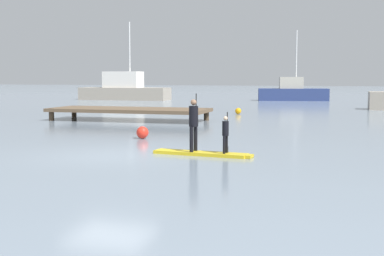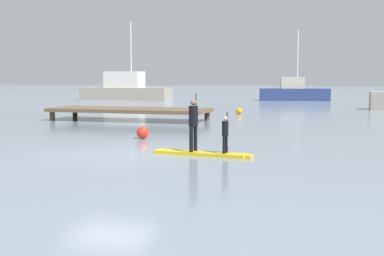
{
  "view_description": "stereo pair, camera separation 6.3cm",
  "coord_description": "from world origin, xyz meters",
  "px_view_note": "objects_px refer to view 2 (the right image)",
  "views": [
    {
      "loc": [
        6.83,
        -14.59,
        2.37
      ],
      "look_at": [
        1.73,
        2.9,
        0.61
      ],
      "focal_mm": 50.2,
      "sensor_mm": 36.0,
      "label": 1
    },
    {
      "loc": [
        6.89,
        -14.58,
        2.37
      ],
      "look_at": [
        1.73,
        2.9,
        0.61
      ],
      "focal_mm": 50.2,
      "sensor_mm": 36.0,
      "label": 2
    }
  ],
  "objects_px": {
    "mooring_buoy_mid": "(143,132)",
    "paddler_child_solo": "(225,132)",
    "paddleboard_near": "(202,154)",
    "fishing_boat_green_midground": "(125,89)",
    "motor_boat_small_navy": "(294,92)",
    "mooring_buoy_near": "(239,111)",
    "paddler_adult": "(193,122)"
  },
  "relations": [
    {
      "from": "paddler_child_solo",
      "to": "paddleboard_near",
      "type": "bearing_deg",
      "value": 174.62
    },
    {
      "from": "motor_boat_small_navy",
      "to": "mooring_buoy_near",
      "type": "distance_m",
      "value": 19.93
    },
    {
      "from": "paddler_child_solo",
      "to": "mooring_buoy_mid",
      "type": "distance_m",
      "value": 5.47
    },
    {
      "from": "motor_boat_small_navy",
      "to": "mooring_buoy_mid",
      "type": "bearing_deg",
      "value": -93.87
    },
    {
      "from": "paddler_adult",
      "to": "motor_boat_small_navy",
      "type": "bearing_deg",
      "value": 91.15
    },
    {
      "from": "paddleboard_near",
      "to": "mooring_buoy_mid",
      "type": "height_order",
      "value": "mooring_buoy_mid"
    },
    {
      "from": "paddleboard_near",
      "to": "motor_boat_small_navy",
      "type": "relative_size",
      "value": 0.45
    },
    {
      "from": "motor_boat_small_navy",
      "to": "paddleboard_near",
      "type": "bearing_deg",
      "value": -88.41
    },
    {
      "from": "paddler_child_solo",
      "to": "motor_boat_small_navy",
      "type": "height_order",
      "value": "motor_boat_small_navy"
    },
    {
      "from": "mooring_buoy_mid",
      "to": "paddler_child_solo",
      "type": "bearing_deg",
      "value": -41.74
    },
    {
      "from": "paddleboard_near",
      "to": "motor_boat_small_navy",
      "type": "bearing_deg",
      "value": 91.59
    },
    {
      "from": "mooring_buoy_mid",
      "to": "paddleboard_near",
      "type": "bearing_deg",
      "value": -46.81
    },
    {
      "from": "paddleboard_near",
      "to": "motor_boat_small_navy",
      "type": "distance_m",
      "value": 37.59
    },
    {
      "from": "paddler_child_solo",
      "to": "mooring_buoy_mid",
      "type": "bearing_deg",
      "value": 138.26
    },
    {
      "from": "fishing_boat_green_midground",
      "to": "motor_boat_small_navy",
      "type": "distance_m",
      "value": 16.78
    },
    {
      "from": "paddler_adult",
      "to": "paddleboard_near",
      "type": "bearing_deg",
      "value": -7.71
    },
    {
      "from": "paddler_child_solo",
      "to": "mooring_buoy_near",
      "type": "distance_m",
      "value": 18.06
    },
    {
      "from": "paddleboard_near",
      "to": "mooring_buoy_near",
      "type": "height_order",
      "value": "mooring_buoy_near"
    },
    {
      "from": "paddleboard_near",
      "to": "mooring_buoy_near",
      "type": "bearing_deg",
      "value": 97.91
    },
    {
      "from": "paddler_child_solo",
      "to": "motor_boat_small_navy",
      "type": "bearing_deg",
      "value": 92.69
    },
    {
      "from": "paddleboard_near",
      "to": "paddler_child_solo",
      "type": "relative_size",
      "value": 2.56
    },
    {
      "from": "paddler_child_solo",
      "to": "motor_boat_small_navy",
      "type": "distance_m",
      "value": 37.68
    },
    {
      "from": "paddler_child_solo",
      "to": "fishing_boat_green_midground",
      "type": "height_order",
      "value": "fishing_boat_green_midground"
    },
    {
      "from": "paddleboard_near",
      "to": "fishing_boat_green_midground",
      "type": "height_order",
      "value": "fishing_boat_green_midground"
    },
    {
      "from": "fishing_boat_green_midground",
      "to": "mooring_buoy_mid",
      "type": "distance_m",
      "value": 34.2
    },
    {
      "from": "paddleboard_near",
      "to": "paddler_child_solo",
      "type": "bearing_deg",
      "value": -5.38
    },
    {
      "from": "mooring_buoy_near",
      "to": "paddler_adult",
      "type": "bearing_deg",
      "value": -82.99
    },
    {
      "from": "paddler_child_solo",
      "to": "mooring_buoy_mid",
      "type": "height_order",
      "value": "paddler_child_solo"
    },
    {
      "from": "mooring_buoy_mid",
      "to": "fishing_boat_green_midground",
      "type": "bearing_deg",
      "value": 114.58
    },
    {
      "from": "motor_boat_small_navy",
      "to": "paddler_adult",
      "type": "bearing_deg",
      "value": -88.85
    },
    {
      "from": "paddleboard_near",
      "to": "paddler_child_solo",
      "type": "xyz_separation_m",
      "value": [
        0.72,
        -0.07,
        0.67
      ]
    },
    {
      "from": "paddleboard_near",
      "to": "paddler_child_solo",
      "type": "distance_m",
      "value": 0.99
    }
  ]
}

